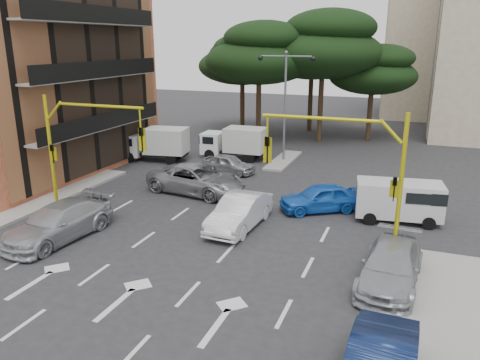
{
  "coord_description": "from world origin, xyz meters",
  "views": [
    {
      "loc": [
        8.91,
        -16.55,
        8.57
      ],
      "look_at": [
        0.61,
        5.31,
        1.6
      ],
      "focal_mm": 35.0,
      "sensor_mm": 36.0,
      "label": 1
    }
  ],
  "objects_px": {
    "car_silver_wagon": "(59,222)",
    "car_silver_cross_a": "(197,179)",
    "street_lamp_center": "(285,87)",
    "box_truck_a": "(155,144)",
    "car_blue_compact": "(321,198)",
    "car_silver_cross_b": "(229,164)",
    "signal_mast_left": "(77,139)",
    "box_truck_b": "(234,143)",
    "van_white": "(398,201)",
    "signal_mast_right": "(355,163)",
    "car_silver_parked": "(391,266)",
    "car_white_hatch": "(240,212)"
  },
  "relations": [
    {
      "from": "street_lamp_center",
      "to": "car_blue_compact",
      "type": "relative_size",
      "value": 1.82
    },
    {
      "from": "car_blue_compact",
      "to": "car_silver_parked",
      "type": "xyz_separation_m",
      "value": [
        3.93,
        -6.74,
        -0.01
      ]
    },
    {
      "from": "car_silver_wagon",
      "to": "car_silver_cross_a",
      "type": "height_order",
      "value": "car_silver_cross_a"
    },
    {
      "from": "car_silver_cross_a",
      "to": "box_truck_b",
      "type": "bearing_deg",
      "value": 14.57
    },
    {
      "from": "car_silver_cross_b",
      "to": "van_white",
      "type": "distance_m",
      "value": 12.25
    },
    {
      "from": "signal_mast_left",
      "to": "van_white",
      "type": "distance_m",
      "value": 16.21
    },
    {
      "from": "car_silver_cross_a",
      "to": "car_silver_cross_b",
      "type": "bearing_deg",
      "value": 6.49
    },
    {
      "from": "signal_mast_left",
      "to": "van_white",
      "type": "height_order",
      "value": "signal_mast_left"
    },
    {
      "from": "street_lamp_center",
      "to": "box_truck_b",
      "type": "distance_m",
      "value": 5.65
    },
    {
      "from": "signal_mast_right",
      "to": "box_truck_a",
      "type": "bearing_deg",
      "value": 145.5
    },
    {
      "from": "car_white_hatch",
      "to": "car_silver_wagon",
      "type": "distance_m",
      "value": 8.21
    },
    {
      "from": "signal_mast_right",
      "to": "car_silver_wagon",
      "type": "relative_size",
      "value": 1.1
    },
    {
      "from": "car_silver_cross_a",
      "to": "car_silver_parked",
      "type": "relative_size",
      "value": 1.18
    },
    {
      "from": "signal_mast_right",
      "to": "van_white",
      "type": "bearing_deg",
      "value": 69.31
    },
    {
      "from": "street_lamp_center",
      "to": "car_silver_wagon",
      "type": "distance_m",
      "value": 18.69
    },
    {
      "from": "street_lamp_center",
      "to": "signal_mast_left",
      "type": "bearing_deg",
      "value": -115.91
    },
    {
      "from": "signal_mast_right",
      "to": "car_blue_compact",
      "type": "xyz_separation_m",
      "value": [
        -2.15,
        4.54,
        -3.16
      ]
    },
    {
      "from": "van_white",
      "to": "box_truck_a",
      "type": "xyz_separation_m",
      "value": [
        -17.5,
        6.37,
        0.22
      ]
    },
    {
      "from": "car_silver_wagon",
      "to": "signal_mast_left",
      "type": "bearing_deg",
      "value": 116.83
    },
    {
      "from": "street_lamp_center",
      "to": "box_truck_a",
      "type": "height_order",
      "value": "street_lamp_center"
    },
    {
      "from": "car_silver_parked",
      "to": "box_truck_a",
      "type": "relative_size",
      "value": 0.99
    },
    {
      "from": "car_silver_cross_b",
      "to": "box_truck_b",
      "type": "distance_m",
      "value": 4.06
    },
    {
      "from": "signal_mast_right",
      "to": "box_truck_a",
      "type": "xyz_separation_m",
      "value": [
        -15.8,
        10.86,
        -2.65
      ]
    },
    {
      "from": "street_lamp_center",
      "to": "car_white_hatch",
      "type": "xyz_separation_m",
      "value": [
        1.51,
        -13.11,
        -4.65
      ]
    },
    {
      "from": "car_silver_parked",
      "to": "box_truck_a",
      "type": "distance_m",
      "value": 21.91
    },
    {
      "from": "street_lamp_center",
      "to": "box_truck_b",
      "type": "xyz_separation_m",
      "value": [
        -3.72,
        -0.5,
        -4.23
      ]
    },
    {
      "from": "signal_mast_left",
      "to": "car_silver_parked",
      "type": "bearing_deg",
      "value": -8.16
    },
    {
      "from": "signal_mast_right",
      "to": "car_silver_parked",
      "type": "relative_size",
      "value": 1.21
    },
    {
      "from": "van_white",
      "to": "car_white_hatch",
      "type": "bearing_deg",
      "value": -71.16
    },
    {
      "from": "car_white_hatch",
      "to": "car_silver_wagon",
      "type": "height_order",
      "value": "car_silver_wagon"
    },
    {
      "from": "signal_mast_right",
      "to": "van_white",
      "type": "distance_m",
      "value": 5.59
    },
    {
      "from": "car_blue_compact",
      "to": "box_truck_a",
      "type": "distance_m",
      "value": 15.05
    },
    {
      "from": "car_white_hatch",
      "to": "box_truck_a",
      "type": "relative_size",
      "value": 0.95
    },
    {
      "from": "car_silver_wagon",
      "to": "car_silver_parked",
      "type": "xyz_separation_m",
      "value": [
        14.18,
        1.01,
        -0.07
      ]
    },
    {
      "from": "car_silver_cross_a",
      "to": "box_truck_a",
      "type": "height_order",
      "value": "box_truck_a"
    },
    {
      "from": "van_white",
      "to": "signal_mast_right",
      "type": "bearing_deg",
      "value": -29.01
    },
    {
      "from": "street_lamp_center",
      "to": "car_silver_cross_b",
      "type": "bearing_deg",
      "value": -120.88
    },
    {
      "from": "signal_mast_left",
      "to": "car_silver_cross_b",
      "type": "height_order",
      "value": "signal_mast_left"
    },
    {
      "from": "box_truck_a",
      "to": "street_lamp_center",
      "type": "bearing_deg",
      "value": -80.96
    },
    {
      "from": "car_silver_wagon",
      "to": "street_lamp_center",
      "type": "bearing_deg",
      "value": 78.18
    },
    {
      "from": "car_white_hatch",
      "to": "car_silver_cross_b",
      "type": "height_order",
      "value": "car_white_hatch"
    },
    {
      "from": "signal_mast_right",
      "to": "street_lamp_center",
      "type": "xyz_separation_m",
      "value": [
        -6.8,
        14.01,
        1.54
      ]
    },
    {
      "from": "car_blue_compact",
      "to": "car_silver_cross_b",
      "type": "xyz_separation_m",
      "value": [
        -7.26,
        5.11,
        -0.1
      ]
    },
    {
      "from": "car_white_hatch",
      "to": "car_silver_wagon",
      "type": "bearing_deg",
      "value": -146.57
    },
    {
      "from": "van_white",
      "to": "box_truck_a",
      "type": "relative_size",
      "value": 0.81
    },
    {
      "from": "car_blue_compact",
      "to": "van_white",
      "type": "relative_size",
      "value": 1.05
    },
    {
      "from": "car_white_hatch",
      "to": "van_white",
      "type": "relative_size",
      "value": 1.17
    },
    {
      "from": "car_blue_compact",
      "to": "van_white",
      "type": "distance_m",
      "value": 3.86
    },
    {
      "from": "street_lamp_center",
      "to": "van_white",
      "type": "bearing_deg",
      "value": -48.24
    },
    {
      "from": "car_blue_compact",
      "to": "street_lamp_center",
      "type": "bearing_deg",
      "value": 173.9
    }
  ]
}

